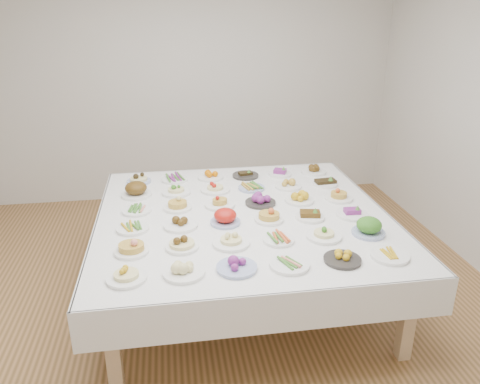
{
  "coord_description": "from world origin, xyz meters",
  "views": [
    {
      "loc": [
        -0.33,
        -3.32,
        2.33
      ],
      "look_at": [
        0.24,
        0.28,
        0.88
      ],
      "focal_mm": 35.0,
      "sensor_mm": 36.0,
      "label": 1
    }
  ],
  "objects": [
    {
      "name": "dish_3",
      "position": [
        0.41,
        -0.75,
        0.77
      ],
      "size": [
        0.26,
        0.26,
        0.06
      ],
      "color": "white",
      "rests_on": "display_table"
    },
    {
      "name": "dish_7",
      "position": [
        -0.27,
        -0.39,
        0.82
      ],
      "size": [
        0.25,
        0.25,
        0.14
      ],
      "color": "white",
      "rests_on": "display_table"
    },
    {
      "name": "dish_32",
      "position": [
        0.06,
        1.0,
        0.8
      ],
      "size": [
        0.25,
        0.25,
        0.1
      ],
      "color": "white",
      "rests_on": "display_table"
    },
    {
      "name": "dish_9",
      "position": [
        0.42,
        -0.39,
        0.77
      ],
      "size": [
        0.23,
        0.23,
        0.06
      ],
      "color": "white",
      "rests_on": "display_table"
    },
    {
      "name": "dish_26",
      "position": [
        0.07,
        0.66,
        0.81
      ],
      "size": [
        0.26,
        0.26,
        0.13
      ],
      "color": "white",
      "rests_on": "display_table"
    },
    {
      "name": "dish_6",
      "position": [
        -0.62,
        -0.4,
        0.81
      ],
      "size": [
        0.23,
        0.23,
        0.13
      ],
      "color": "white",
      "rests_on": "display_table"
    },
    {
      "name": "dish_17",
      "position": [
        1.11,
        -0.05,
        0.79
      ],
      "size": [
        0.26,
        0.26,
        0.1
      ],
      "color": "white",
      "rests_on": "display_table"
    },
    {
      "name": "dish_35",
      "position": [
        1.11,
        1.01,
        0.8
      ],
      "size": [
        0.25,
        0.25,
        0.11
      ],
      "color": "white",
      "rests_on": "display_table"
    },
    {
      "name": "dish_24",
      "position": [
        -0.64,
        0.66,
        0.83
      ],
      "size": [
        0.27,
        0.27,
        0.17
      ],
      "color": "white",
      "rests_on": "display_table"
    },
    {
      "name": "dish_12",
      "position": [
        -0.63,
        -0.04,
        0.77
      ],
      "size": [
        0.24,
        0.24,
        0.05
      ],
      "color": "white",
      "rests_on": "display_table"
    },
    {
      "name": "dish_5",
      "position": [
        1.1,
        -0.74,
        0.77
      ],
      "size": [
        0.26,
        0.26,
        0.05
      ],
      "color": "white",
      "rests_on": "display_table"
    },
    {
      "name": "dish_18",
      "position": [
        -0.62,
        0.29,
        0.77
      ],
      "size": [
        0.24,
        0.24,
        0.05
      ],
      "color": "white",
      "rests_on": "display_table"
    },
    {
      "name": "dish_34",
      "position": [
        0.76,
        1.0,
        0.78
      ],
      "size": [
        0.23,
        0.23,
        0.09
      ],
      "color": "white",
      "rests_on": "display_table"
    },
    {
      "name": "dish_0",
      "position": [
        -0.63,
        -0.75,
        0.81
      ],
      "size": [
        0.25,
        0.25,
        0.13
      ],
      "color": "white",
      "rests_on": "display_table"
    },
    {
      "name": "dish_27",
      "position": [
        0.41,
        0.66,
        0.78
      ],
      "size": [
        0.26,
        0.24,
        0.06
      ],
      "color": "#4C66B2",
      "rests_on": "display_table"
    },
    {
      "name": "dish_11",
      "position": [
        1.1,
        -0.39,
        0.82
      ],
      "size": [
        0.24,
        0.24,
        0.14
      ],
      "color": "#4C66B2",
      "rests_on": "display_table"
    },
    {
      "name": "dish_23",
      "position": [
        1.12,
        0.29,
        0.81
      ],
      "size": [
        0.24,
        0.24,
        0.13
      ],
      "color": "white",
      "rests_on": "display_table"
    },
    {
      "name": "dish_25",
      "position": [
        -0.28,
        0.66,
        0.8
      ],
      "size": [
        0.26,
        0.26,
        0.12
      ],
      "color": "white",
      "rests_on": "display_table"
    },
    {
      "name": "dish_8",
      "position": [
        0.07,
        -0.39,
        0.81
      ],
      "size": [
        0.26,
        0.26,
        0.13
      ],
      "color": "white",
      "rests_on": "display_table"
    },
    {
      "name": "dish_21",
      "position": [
        0.42,
        0.3,
        0.81
      ],
      "size": [
        0.26,
        0.26,
        0.12
      ],
      "color": "#2E2B29",
      "rests_on": "display_table"
    },
    {
      "name": "display_table",
      "position": [
        0.24,
        0.13,
        0.69
      ],
      "size": [
        2.36,
        2.36,
        0.75
      ],
      "color": "white",
      "rests_on": "ground"
    },
    {
      "name": "dish_33",
      "position": [
        0.41,
        1.0,
        0.78
      ],
      "size": [
        0.26,
        0.26,
        0.1
      ],
      "color": "#2E2B29",
      "rests_on": "display_table"
    },
    {
      "name": "dish_15",
      "position": [
        0.42,
        -0.04,
        0.82
      ],
      "size": [
        0.24,
        0.23,
        0.14
      ],
      "color": "white",
      "rests_on": "display_table"
    },
    {
      "name": "room_envelope",
      "position": [
        0.0,
        0.0,
        1.83
      ],
      "size": [
        5.02,
        5.02,
        2.81
      ],
      "color": "#A27143",
      "rests_on": "ground"
    },
    {
      "name": "dish_1",
      "position": [
        -0.28,
        -0.74,
        0.8
      ],
      "size": [
        0.26,
        0.26,
        0.11
      ],
      "color": "white",
      "rests_on": "display_table"
    },
    {
      "name": "dish_10",
      "position": [
        0.76,
        -0.39,
        0.8
      ],
      "size": [
        0.26,
        0.26,
        0.12
      ],
      "color": "white",
      "rests_on": "display_table"
    },
    {
      "name": "dish_31",
      "position": [
        -0.29,
        1.0,
        0.78
      ],
      "size": [
        0.27,
        0.25,
        0.06
      ],
      "color": "white",
      "rests_on": "display_table"
    },
    {
      "name": "dish_14",
      "position": [
        0.08,
        -0.04,
        0.81
      ],
      "size": [
        0.23,
        0.23,
        0.13
      ],
      "color": "#4C66B2",
      "rests_on": "display_table"
    },
    {
      "name": "dish_4",
      "position": [
        0.77,
        -0.74,
        0.79
      ],
      "size": [
        0.25,
        0.25,
        0.09
      ],
      "color": "#2E2B29",
      "rests_on": "display_table"
    },
    {
      "name": "dish_16",
      "position": [
        0.76,
        -0.05,
        0.79
      ],
      "size": [
        0.23,
        0.23,
        0.1
      ],
      "color": "white",
      "rests_on": "display_table"
    },
    {
      "name": "dish_19",
      "position": [
        -0.28,
        0.31,
        0.81
      ],
      "size": [
        0.23,
        0.23,
        0.13
      ],
      "color": "white",
      "rests_on": "display_table"
    },
    {
      "name": "dish_28",
      "position": [
        0.76,
        0.65,
        0.79
      ],
      "size": [
        0.25,
        0.25,
        0.1
      ],
      "color": "white",
      "rests_on": "display_table"
    },
    {
      "name": "dish_22",
      "position": [
        0.77,
        0.3,
        0.8
      ],
      "size": [
        0.25,
        0.25,
        0.11
      ],
      "color": "white",
      "rests_on": "display_table"
    },
    {
      "name": "dish_30",
      "position": [
        -0.63,
        1.0,
        0.82
      ],
      "size": [
        0.25,
        0.25,
        0.13
      ],
      "color": "#4C66B2",
      "rests_on": "display_table"
    },
    {
      "name": "dish_20",
      "position": [
        0.07,
        0.31,
        0.81
      ],
      "size": [
        0.25,
        0.25,
        0.13
      ],
      "color": "white",
      "rests_on": "display_table"
    },
    {
      "name": "dish_2",
      "position": [
        0.06,
        -0.73,
        0.8
      ],
      "size": [
        0.26,
        0.26,
        0.11
      ],
      "color": "#4C66B2",
      "rests_on": "display_table"
    },
    {
      "name": "dish_13",
      "position": [
        -0.27,
        -0.04,
        0.8
      ],
      "size": [
        0.26,
        0.26,
        0.12
      ],
      "color": "white",
      "rests_on": "display_table"
    },
    {
      "name": "dish_29",
      "position": [
        1.12,
        0.65,
        0.8
      ],
      "size": [
        0.23,
        0.23,
        0.11
      ],
      "color": "white",
      "rests_on": "display_table"
    }
  ]
}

